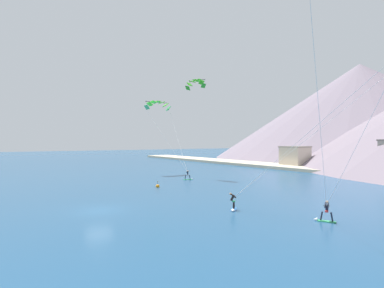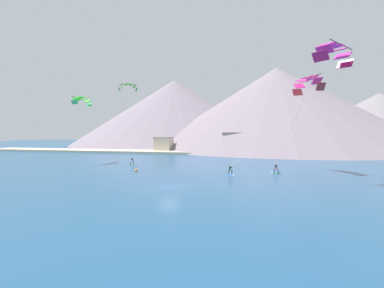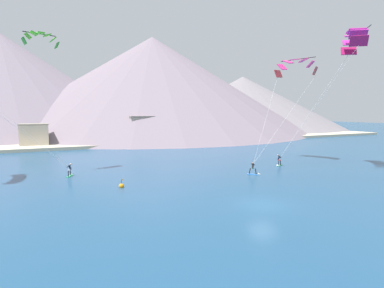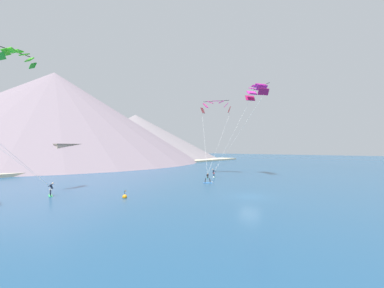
{
  "view_description": "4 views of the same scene",
  "coord_description": "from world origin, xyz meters",
  "px_view_note": "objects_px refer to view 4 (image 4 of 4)",
  "views": [
    {
      "loc": [
        29.01,
        -8.79,
        6.69
      ],
      "look_at": [
        -0.9,
        11.47,
        6.41
      ],
      "focal_mm": 28.0,
      "sensor_mm": 36.0,
      "label": 1
    },
    {
      "loc": [
        10.09,
        -31.72,
        7.08
      ],
      "look_at": [
        0.51,
        11.21,
        5.13
      ],
      "focal_mm": 24.0,
      "sensor_mm": 36.0,
      "label": 2
    },
    {
      "loc": [
        -16.78,
        -20.75,
        8.28
      ],
      "look_at": [
        -1.69,
        11.19,
        4.44
      ],
      "focal_mm": 28.0,
      "sensor_mm": 36.0,
      "label": 3
    },
    {
      "loc": [
        -29.93,
        -13.59,
        6.08
      ],
      "look_at": [
        2.68,
        11.03,
        6.67
      ],
      "focal_mm": 24.0,
      "sensor_mm": 36.0,
      "label": 4
    }
  ],
  "objects_px": {
    "kitesurfer_near_lead": "(214,175)",
    "kitesurfer_mid_center": "(51,192)",
    "parafoil_kite_near_lead": "(257,90)",
    "parafoil_kite_near_trail": "(216,105)",
    "parafoil_kite_distant_high_outer": "(18,56)",
    "kitesurfer_near_trail": "(209,180)",
    "race_marker_buoy": "(125,197)"
  },
  "relations": [
    {
      "from": "kitesurfer_near_lead",
      "to": "kitesurfer_mid_center",
      "type": "distance_m",
      "value": 29.88
    },
    {
      "from": "parafoil_kite_near_lead",
      "to": "parafoil_kite_near_trail",
      "type": "relative_size",
      "value": 1.15
    },
    {
      "from": "kitesurfer_mid_center",
      "to": "parafoil_kite_distant_high_outer",
      "type": "xyz_separation_m",
      "value": [
        -2.64,
        3.29,
        17.23
      ]
    },
    {
      "from": "kitesurfer_near_trail",
      "to": "parafoil_kite_distant_high_outer",
      "type": "relative_size",
      "value": 0.39
    },
    {
      "from": "kitesurfer_near_lead",
      "to": "parafoil_kite_near_lead",
      "type": "bearing_deg",
      "value": -41.93
    },
    {
      "from": "kitesurfer_near_lead",
      "to": "race_marker_buoy",
      "type": "bearing_deg",
      "value": -173.42
    },
    {
      "from": "parafoil_kite_near_trail",
      "to": "parafoil_kite_distant_high_outer",
      "type": "bearing_deg",
      "value": 170.65
    },
    {
      "from": "parafoil_kite_distant_high_outer",
      "to": "kitesurfer_near_trail",
      "type": "bearing_deg",
      "value": -27.21
    },
    {
      "from": "parafoil_kite_near_trail",
      "to": "kitesurfer_mid_center",
      "type": "bearing_deg",
      "value": 175.27
    },
    {
      "from": "kitesurfer_near_trail",
      "to": "kitesurfer_mid_center",
      "type": "relative_size",
      "value": 0.99
    },
    {
      "from": "race_marker_buoy",
      "to": "parafoil_kite_distant_high_outer",
      "type": "bearing_deg",
      "value": 121.79
    },
    {
      "from": "parafoil_kite_near_trail",
      "to": "parafoil_kite_distant_high_outer",
      "type": "distance_m",
      "value": 38.04
    },
    {
      "from": "parafoil_kite_near_trail",
      "to": "race_marker_buoy",
      "type": "bearing_deg",
      "value": -169.24
    },
    {
      "from": "kitesurfer_near_lead",
      "to": "kitesurfer_mid_center",
      "type": "relative_size",
      "value": 1.02
    },
    {
      "from": "kitesurfer_near_trail",
      "to": "parafoil_kite_near_lead",
      "type": "xyz_separation_m",
      "value": [
        14.33,
        -2.7,
        17.68
      ]
    },
    {
      "from": "kitesurfer_near_trail",
      "to": "kitesurfer_mid_center",
      "type": "height_order",
      "value": "kitesurfer_mid_center"
    },
    {
      "from": "kitesurfer_near_lead",
      "to": "parafoil_kite_distant_high_outer",
      "type": "relative_size",
      "value": 0.4
    },
    {
      "from": "kitesurfer_mid_center",
      "to": "race_marker_buoy",
      "type": "bearing_deg",
      "value": -61.2
    },
    {
      "from": "kitesurfer_near_lead",
      "to": "parafoil_kite_near_trail",
      "type": "distance_m",
      "value": 16.43
    },
    {
      "from": "kitesurfer_mid_center",
      "to": "parafoil_kite_near_lead",
      "type": "distance_m",
      "value": 42.19
    },
    {
      "from": "parafoil_kite_near_trail",
      "to": "race_marker_buoy",
      "type": "xyz_separation_m",
      "value": [
        -30.11,
        -5.72,
        -15.61
      ]
    },
    {
      "from": "kitesurfer_near_trail",
      "to": "parafoil_kite_near_lead",
      "type": "relative_size",
      "value": 0.1
    },
    {
      "from": "parafoil_kite_near_lead",
      "to": "kitesurfer_mid_center",
      "type": "bearing_deg",
      "value": 161.61
    },
    {
      "from": "kitesurfer_near_trail",
      "to": "parafoil_kite_near_trail",
      "type": "height_order",
      "value": "parafoil_kite_near_trail"
    },
    {
      "from": "kitesurfer_near_trail",
      "to": "kitesurfer_mid_center",
      "type": "bearing_deg",
      "value": 156.9
    },
    {
      "from": "kitesurfer_near_lead",
      "to": "parafoil_kite_distant_high_outer",
      "type": "distance_m",
      "value": 37.4
    },
    {
      "from": "parafoil_kite_near_lead",
      "to": "parafoil_kite_distant_high_outer",
      "type": "bearing_deg",
      "value": 158.48
    },
    {
      "from": "kitesurfer_near_trail",
      "to": "race_marker_buoy",
      "type": "relative_size",
      "value": 1.72
    },
    {
      "from": "kitesurfer_near_trail",
      "to": "parafoil_kite_near_trail",
      "type": "xyz_separation_m",
      "value": [
        12.82,
        6.51,
        15.23
      ]
    },
    {
      "from": "kitesurfer_near_lead",
      "to": "race_marker_buoy",
      "type": "distance_m",
      "value": 24.75
    },
    {
      "from": "kitesurfer_mid_center",
      "to": "parafoil_kite_distant_high_outer",
      "type": "height_order",
      "value": "parafoil_kite_distant_high_outer"
    },
    {
      "from": "parafoil_kite_near_lead",
      "to": "parafoil_kite_near_trail",
      "type": "xyz_separation_m",
      "value": [
        -1.51,
        9.2,
        -2.46
      ]
    }
  ]
}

